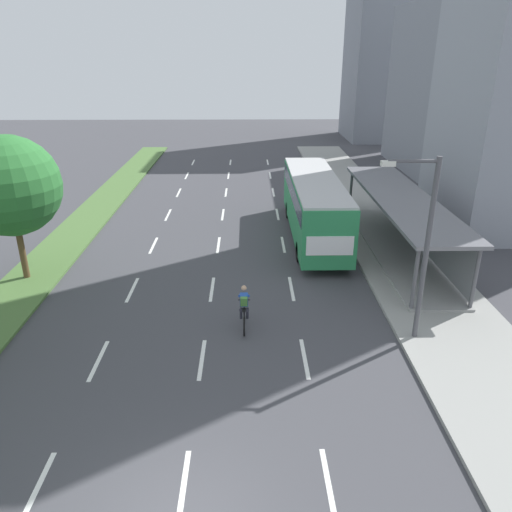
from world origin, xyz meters
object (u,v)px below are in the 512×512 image
object	(u,v)px
bus_shelter	(405,218)
streetlight	(423,239)
median_tree_third	(9,186)
bus	(314,201)
cyclist	(244,309)

from	to	relation	value
bus_shelter	streetlight	xyz separation A→B (m)	(-2.11, -8.33, 2.02)
streetlight	median_tree_third	bearing A→B (deg)	161.28
bus	median_tree_third	distance (m)	14.97
cyclist	bus	bearing A→B (deg)	68.76
bus_shelter	median_tree_third	world-z (taller)	median_tree_third
cyclist	median_tree_third	bearing A→B (deg)	155.85
bus	median_tree_third	bearing A→B (deg)	-158.78
bus	streetlight	size ratio (longest dim) A/B	1.74
cyclist	streetlight	xyz separation A→B (m)	(5.99, -0.94, 3.10)
median_tree_third	streetlight	world-z (taller)	streetlight
bus_shelter	median_tree_third	size ratio (longest dim) A/B	2.13
bus	cyclist	size ratio (longest dim) A/B	6.20
median_tree_third	bus_shelter	bearing A→B (deg)	9.19
bus_shelter	streetlight	world-z (taller)	streetlight
median_tree_third	streetlight	xyz separation A→B (m)	(15.96, -5.41, -0.48)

